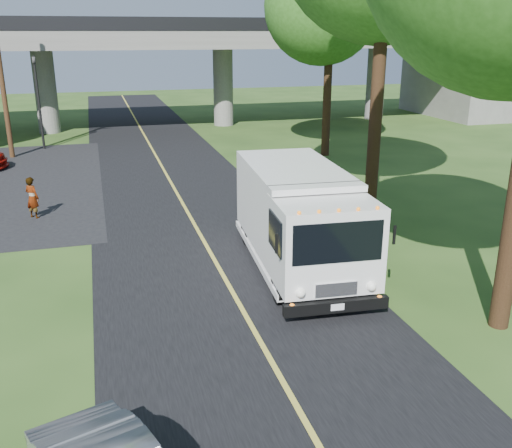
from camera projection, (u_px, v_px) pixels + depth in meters
name	position (u px, v px, depth m)	size (l,w,h in m)	color
ground	(286.00, 388.00, 10.82)	(120.00, 120.00, 0.00)	#294619
road	(195.00, 225.00, 19.94)	(7.00, 90.00, 0.02)	black
lane_line	(195.00, 225.00, 19.93)	(0.12, 90.00, 0.01)	gold
overpass	(136.00, 61.00, 38.55)	(54.00, 10.00, 7.30)	slate
traffic_signal	(38.00, 93.00, 31.97)	(0.18, 0.22, 5.20)	black
utility_pole	(0.00, 70.00, 29.31)	(1.60, 0.26, 9.00)	#472D19
step_van	(299.00, 216.00, 15.91)	(2.96, 6.93, 2.84)	white
pedestrian	(32.00, 198.00, 20.50)	(0.56, 0.37, 1.53)	gray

